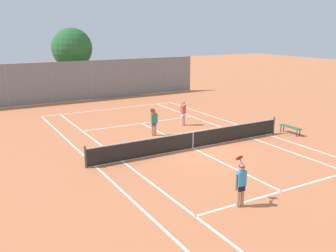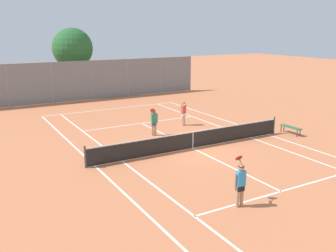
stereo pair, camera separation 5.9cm
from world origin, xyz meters
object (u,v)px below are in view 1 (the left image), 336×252
(player_far_left, at_px, (154,121))
(tennis_net, at_px, (193,139))
(loose_tennis_ball_0, at_px, (201,133))
(tree_behind_left, at_px, (73,49))
(loose_tennis_ball_1, at_px, (211,141))
(player_far_right, at_px, (183,112))
(courtside_bench, at_px, (290,127))
(loose_tennis_ball_2, at_px, (308,150))
(player_near_side, at_px, (241,183))

(player_far_left, bearing_deg, tennis_net, -78.83)
(loose_tennis_ball_0, relative_size, tree_behind_left, 0.01)
(loose_tennis_ball_1, bearing_deg, loose_tennis_ball_0, 75.15)
(player_far_right, bearing_deg, courtside_bench, -48.07)
(player_far_left, relative_size, loose_tennis_ball_1, 26.88)
(tree_behind_left, bearing_deg, courtside_bench, -69.20)
(player_far_right, xyz_separation_m, loose_tennis_ball_1, (-0.65, -4.06, -0.88))
(player_far_left, bearing_deg, loose_tennis_ball_2, -49.68)
(player_near_side, xyz_separation_m, player_far_right, (4.52, 11.09, -0.02))
(player_near_side, xyz_separation_m, tree_behind_left, (1.53, 25.91, 3.48))
(player_near_side, relative_size, loose_tennis_ball_2, 26.88)
(player_far_right, distance_m, tree_behind_left, 15.51)
(player_far_left, distance_m, player_far_right, 3.13)
(tennis_net, relative_size, tree_behind_left, 1.87)
(loose_tennis_ball_2, bearing_deg, player_far_left, 130.32)
(player_far_right, height_order, loose_tennis_ball_0, player_far_right)
(tennis_net, xyz_separation_m, player_near_side, (-2.29, -6.57, 0.42))
(loose_tennis_ball_0, xyz_separation_m, loose_tennis_ball_1, (-0.44, -1.67, 0.00))
(loose_tennis_ball_1, bearing_deg, courtside_bench, -11.25)
(loose_tennis_ball_2, distance_m, tree_behind_left, 23.91)
(loose_tennis_ball_1, height_order, courtside_bench, courtside_bench)
(loose_tennis_ball_1, height_order, tree_behind_left, tree_behind_left)
(player_near_side, xyz_separation_m, loose_tennis_ball_1, (3.87, 7.04, -0.89))
(tennis_net, relative_size, player_far_left, 6.76)
(loose_tennis_ball_0, distance_m, courtside_bench, 5.51)
(loose_tennis_ball_0, distance_m, tree_behind_left, 17.97)
(tennis_net, height_order, player_near_side, player_near_side)
(courtside_bench, height_order, tree_behind_left, tree_behind_left)
(player_near_side, bearing_deg, tennis_net, 70.75)
(player_near_side, bearing_deg, player_far_right, 67.84)
(player_far_left, bearing_deg, loose_tennis_ball_1, -51.69)
(player_near_side, xyz_separation_m, loose_tennis_ball_2, (7.35, 3.13, -0.89))
(tennis_net, bearing_deg, courtside_bench, -4.79)
(tennis_net, xyz_separation_m, loose_tennis_ball_1, (1.58, 0.47, -0.48))
(player_far_right, height_order, loose_tennis_ball_1, player_far_right)
(loose_tennis_ball_0, height_order, courtside_bench, courtside_bench)
(tennis_net, height_order, player_far_left, player_far_left)
(player_near_side, relative_size, player_far_left, 1.00)
(player_near_side, bearing_deg, tree_behind_left, 86.63)
(courtside_bench, bearing_deg, player_far_right, 131.93)
(player_far_right, xyz_separation_m, tree_behind_left, (-2.99, 14.82, 3.50))
(courtside_bench, bearing_deg, loose_tennis_ball_0, 150.48)
(loose_tennis_ball_0, bearing_deg, player_far_left, 156.70)
(loose_tennis_ball_0, bearing_deg, loose_tennis_ball_2, -61.41)
(tennis_net, bearing_deg, loose_tennis_ball_2, -34.21)
(player_far_right, relative_size, loose_tennis_ball_0, 24.24)
(tennis_net, xyz_separation_m, tree_behind_left, (-0.77, 19.34, 3.90))
(player_far_right, relative_size, courtside_bench, 1.07)
(tree_behind_left, bearing_deg, loose_tennis_ball_2, -75.66)
(tennis_net, distance_m, loose_tennis_ball_2, 6.13)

